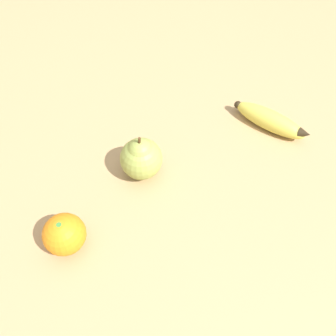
{
  "coord_description": "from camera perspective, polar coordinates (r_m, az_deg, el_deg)",
  "views": [
    {
      "loc": [
        -0.39,
        -0.1,
        0.53
      ],
      "look_at": [
        -0.06,
        0.05,
        0.03
      ],
      "focal_mm": 35.0,
      "sensor_mm": 36.0,
      "label": 1
    }
  ],
  "objects": [
    {
      "name": "pear",
      "position": [
        0.62,
        -4.7,
        1.86
      ],
      "size": [
        0.08,
        0.08,
        0.1
      ],
      "color": "#99A84C",
      "rests_on": "ground_plane"
    },
    {
      "name": "ground_plane",
      "position": [
        0.67,
        5.6,
        0.94
      ],
      "size": [
        3.0,
        3.0,
        0.0
      ],
      "primitive_type": "plane",
      "color": "tan"
    },
    {
      "name": "orange",
      "position": [
        0.57,
        -17.58,
        -10.94
      ],
      "size": [
        0.07,
        0.07,
        0.07
      ],
      "color": "orange",
      "rests_on": "ground_plane"
    },
    {
      "name": "banana",
      "position": [
        0.74,
        17.43,
        7.93
      ],
      "size": [
        0.08,
        0.18,
        0.04
      ],
      "rotation": [
        0.0,
        0.0,
        4.49
      ],
      "color": "#DBCC4C",
      "rests_on": "ground_plane"
    }
  ]
}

